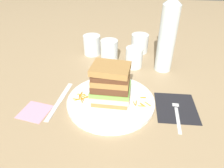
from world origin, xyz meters
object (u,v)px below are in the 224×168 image
object	(u,v)px
empty_tumbler_1	(140,43)
napkin_pink	(35,112)
sandwich	(111,84)
fork	(177,111)
water_bottle	(168,35)
empty_tumbler_0	(92,45)
juice_glass	(134,58)
napkin_dark	(176,107)
empty_tumbler_2	(109,51)
knife	(59,102)
main_plate	(111,101)

from	to	relation	value
empty_tumbler_1	napkin_pink	world-z (taller)	empty_tumbler_1
sandwich	fork	bearing A→B (deg)	-5.74
water_bottle	empty_tumbler_0	bearing A→B (deg)	161.79
water_bottle	empty_tumbler_0	size ratio (longest dim) A/B	3.71
juice_glass	water_bottle	size ratio (longest dim) A/B	0.25
napkin_dark	water_bottle	bearing A→B (deg)	96.13
empty_tumbler_1	empty_tumbler_2	xyz separation A→B (m)	(-0.13, -0.11, 0.01)
water_bottle	empty_tumbler_2	world-z (taller)	water_bottle
fork	water_bottle	size ratio (longest dim) A/B	0.51
empty_tumbler_2	napkin_pink	bearing A→B (deg)	-117.36
napkin_dark	fork	bearing A→B (deg)	-91.39
empty_tumbler_0	sandwich	bearing A→B (deg)	-69.03
water_bottle	empty_tumbler_1	distance (m)	0.21
sandwich	napkin_pink	distance (m)	0.25
napkin_dark	knife	size ratio (longest dim) A/B	0.72
main_plate	sandwich	bearing A→B (deg)	-9.99
empty_tumbler_0	fork	bearing A→B (deg)	-47.25
knife	juice_glass	world-z (taller)	juice_glass
knife	empty_tumbler_0	distance (m)	0.36
fork	empty_tumbler_1	world-z (taller)	empty_tumbler_1
knife	empty_tumbler_2	bearing A→B (deg)	67.17
empty_tumbler_2	napkin_pink	distance (m)	0.40
fork	juice_glass	bearing A→B (deg)	117.90
water_bottle	main_plate	bearing A→B (deg)	-126.78
fork	empty_tumbler_0	xyz separation A→B (m)	(-0.34, 0.36, 0.04)
empty_tumbler_1	empty_tumbler_0	bearing A→B (deg)	-166.91
fork	water_bottle	xyz separation A→B (m)	(-0.03, 0.26, 0.14)
empty_tumbler_1	napkin_pink	size ratio (longest dim) A/B	0.99
water_bottle	empty_tumbler_2	size ratio (longest dim) A/B	3.37
sandwich	empty_tumbler_0	size ratio (longest dim) A/B	1.44
juice_glass	fork	bearing A→B (deg)	-62.10
knife	napkin_pink	distance (m)	0.08
juice_glass	napkin_pink	world-z (taller)	juice_glass
empty_tumbler_0	empty_tumbler_2	world-z (taller)	empty_tumbler_2
main_plate	juice_glass	bearing A→B (deg)	75.86
napkin_pink	sandwich	bearing A→B (deg)	17.77
main_plate	empty_tumbler_0	bearing A→B (deg)	110.92
knife	empty_tumbler_1	bearing A→B (deg)	58.55
sandwich	fork	distance (m)	0.22
main_plate	napkin_dark	world-z (taller)	main_plate
main_plate	empty_tumbler_1	world-z (taller)	empty_tumbler_1
main_plate	sandwich	world-z (taller)	sandwich
sandwich	juice_glass	size ratio (longest dim) A/B	1.52
water_bottle	napkin_pink	xyz separation A→B (m)	(-0.41, -0.31, -0.15)
empty_tumbler_1	main_plate	bearing A→B (deg)	-101.91
water_bottle	napkin_dark	bearing A→B (deg)	-83.87
empty_tumbler_2	empty_tumbler_0	bearing A→B (deg)	143.74
empty_tumbler_0	napkin_pink	xyz separation A→B (m)	(-0.09, -0.42, -0.04)
knife	empty_tumbler_2	size ratio (longest dim) A/B	2.09
empty_tumbler_0	water_bottle	bearing A→B (deg)	-18.21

